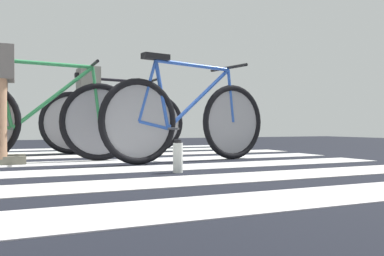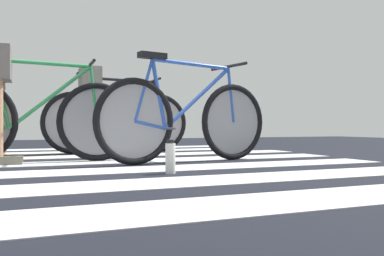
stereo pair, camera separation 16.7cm
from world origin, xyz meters
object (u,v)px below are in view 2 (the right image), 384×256
Objects in this scene: cyclist_3_of_3 at (90,98)px; water_bottle at (170,158)px; bicycle_1_of_3 at (187,119)px; bicycle_2_of_3 at (37,118)px; bicycle_3_of_3 at (117,121)px.

cyclist_3_of_3 is 4.37× the size of water_bottle.
bicycle_1_of_3 is 0.99× the size of bicycle_2_of_3.
water_bottle is (0.78, -1.24, -0.28)m from bicycle_2_of_3.
bicycle_2_of_3 is at bearing 122.37° from water_bottle.
bicycle_2_of_3 is 1.42m from bicycle_3_of_3.
bicycle_1_of_3 is 1.73× the size of cyclist_3_of_3.
bicycle_2_of_3 is (-1.22, 0.46, 0.00)m from bicycle_1_of_3.
bicycle_1_of_3 is at bearing 60.60° from water_bottle.
bicycle_3_of_3 is (-0.28, 1.53, 0.00)m from bicycle_1_of_3.
bicycle_3_of_3 is 7.64× the size of water_bottle.
bicycle_2_of_3 and bicycle_3_of_3 have the same top height.
cyclist_3_of_3 is at bearing 93.82° from water_bottle.
bicycle_3_of_3 is at bearing 86.12° from water_bottle.
water_bottle is (-0.44, -0.78, -0.28)m from bicycle_1_of_3.
cyclist_3_of_3 is (-0.59, 1.53, 0.26)m from bicycle_1_of_3.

